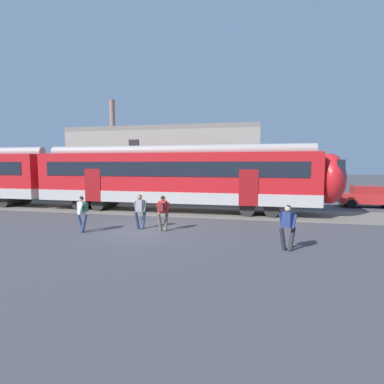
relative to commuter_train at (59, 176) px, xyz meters
name	(u,v)px	position (x,y,z in m)	size (l,w,h in m)	color
ground_plane	(144,230)	(8.75, -5.77, -2.25)	(160.00, 160.00, 0.00)	#424247
track_bed	(31,206)	(-2.48, 0.00, -2.25)	(80.00, 4.40, 0.01)	slate
commuter_train	(59,176)	(0.00, 0.00, 0.00)	(38.05, 3.07, 4.73)	#B7B2AD
pedestrian_white	(82,211)	(6.21, -6.86, -1.26)	(0.66, 0.53, 1.67)	navy
pedestrian_grey	(140,209)	(8.52, -5.60, -1.26)	(0.61, 0.61, 1.67)	navy
pedestrian_red	(163,210)	(9.71, -5.83, -1.26)	(0.60, 0.62, 1.67)	#6B6051
pedestrian_navy	(288,224)	(15.09, -7.83, -1.26)	(0.67, 0.52, 1.67)	#28282D
parked_car_red	(368,197)	(21.71, 4.61, -1.47)	(4.09, 1.94, 1.54)	#B22323
background_building	(165,163)	(5.39, 7.98, 0.95)	(17.37, 5.00, 9.20)	gray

